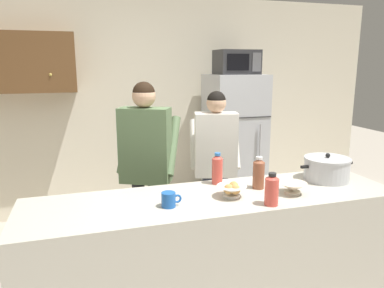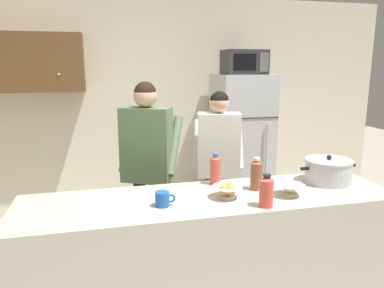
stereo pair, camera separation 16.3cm
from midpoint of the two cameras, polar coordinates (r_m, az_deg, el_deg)
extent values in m
cube|color=beige|center=(4.64, -4.15, 6.02)|extent=(6.00, 0.12, 2.60)
cube|color=brown|center=(4.39, -25.19, 11.37)|extent=(1.47, 0.34, 0.62)
sphere|color=gold|center=(4.16, -18.90, 10.16)|extent=(0.03, 0.03, 0.03)
cube|color=#BCB7A8|center=(2.72, 4.68, -17.25)|extent=(2.58, 0.68, 0.92)
cube|color=#B7BABF|center=(4.54, 8.64, -0.08)|extent=(0.64, 0.64, 1.69)
cube|color=#333333|center=(4.18, 10.49, 3.98)|extent=(0.63, 0.01, 0.01)
cylinder|color=#B2B2B7|center=(4.32, 12.53, -2.01)|extent=(0.02, 0.02, 0.76)
cube|color=#2D2D30|center=(4.42, 9.16, 12.43)|extent=(0.48, 0.36, 0.28)
cube|color=black|center=(4.22, 9.38, 12.44)|extent=(0.26, 0.01, 0.18)
cube|color=#59595B|center=(4.32, 12.23, 12.32)|extent=(0.11, 0.01, 0.21)
cylinder|color=black|center=(3.35, -4.12, -12.41)|extent=(0.11, 0.11, 0.81)
cylinder|color=black|center=(3.39, -6.55, -12.13)|extent=(0.11, 0.11, 0.81)
cube|color=#59724C|center=(3.14, -5.60, -0.15)|extent=(0.47, 0.37, 0.64)
sphere|color=#D8A884|center=(3.08, -5.77, 7.47)|extent=(0.20, 0.20, 0.20)
sphere|color=black|center=(3.08, -5.77, 7.92)|extent=(0.19, 0.19, 0.19)
cylinder|color=#59724C|center=(3.20, -1.33, -0.24)|extent=(0.24, 0.37, 0.49)
cylinder|color=#59724C|center=(3.33, -8.38, 0.12)|extent=(0.24, 0.37, 0.49)
cylinder|color=#33384C|center=(3.67, 6.39, -10.57)|extent=(0.11, 0.11, 0.76)
cylinder|color=#33384C|center=(3.66, 4.20, -10.59)|extent=(0.11, 0.11, 0.76)
cube|color=white|center=(3.46, 5.52, -0.15)|extent=(0.43, 0.29, 0.60)
sphere|color=#D8A884|center=(3.40, 5.65, 6.32)|extent=(0.18, 0.18, 0.18)
sphere|color=black|center=(3.40, 5.66, 6.71)|extent=(0.17, 0.17, 0.17)
cylinder|color=white|center=(3.60, 8.50, -0.06)|extent=(0.17, 0.37, 0.46)
cylinder|color=white|center=(3.57, 2.20, -0.04)|extent=(0.17, 0.37, 0.46)
cylinder|color=silver|center=(3.00, 21.83, -4.06)|extent=(0.34, 0.34, 0.16)
cylinder|color=silver|center=(2.98, 21.97, -2.42)|extent=(0.35, 0.35, 0.02)
sphere|color=black|center=(2.98, 22.01, -1.94)|extent=(0.04, 0.04, 0.04)
cube|color=black|center=(2.88, 18.66, -3.65)|extent=(0.06, 0.02, 0.02)
cube|color=black|center=(3.11, 24.89, -3.01)|extent=(0.06, 0.02, 0.02)
cylinder|color=#1E59B2|center=(2.34, -2.64, -8.55)|extent=(0.09, 0.09, 0.10)
torus|color=#1E59B2|center=(2.35, -1.26, -8.44)|extent=(0.06, 0.01, 0.06)
cylinder|color=white|center=(2.52, 7.35, -8.07)|extent=(0.11, 0.11, 0.02)
cone|color=white|center=(2.50, 7.38, -7.21)|extent=(0.20, 0.20, 0.06)
sphere|color=tan|center=(2.47, 6.89, -7.10)|extent=(0.07, 0.07, 0.07)
sphere|color=tan|center=(2.53, 7.72, -6.65)|extent=(0.07, 0.07, 0.07)
sphere|color=tan|center=(2.47, 7.91, -7.12)|extent=(0.07, 0.07, 0.07)
cylinder|color=beige|center=(2.64, 16.64, -7.50)|extent=(0.11, 0.11, 0.02)
cone|color=beige|center=(2.63, 16.69, -6.68)|extent=(0.20, 0.20, 0.06)
cylinder|color=#D84C3F|center=(2.75, 5.35, -4.29)|extent=(0.08, 0.08, 0.20)
cone|color=#D84C3F|center=(2.72, 5.40, -2.01)|extent=(0.08, 0.08, 0.03)
cylinder|color=#3372BF|center=(2.72, 5.41, -1.64)|extent=(0.04, 0.04, 0.02)
cylinder|color=#D84C3F|center=(2.39, 13.40, -7.48)|extent=(0.09, 0.09, 0.17)
cone|color=#D84C3F|center=(2.35, 13.52, -5.17)|extent=(0.09, 0.09, 0.03)
cylinder|color=#262626|center=(2.35, 13.54, -4.83)|extent=(0.05, 0.05, 0.02)
cylinder|color=brown|center=(2.68, 11.68, -4.97)|extent=(0.08, 0.08, 0.19)
cone|color=brown|center=(2.65, 11.78, -2.67)|extent=(0.08, 0.08, 0.03)
cylinder|color=white|center=(2.65, 11.80, -2.30)|extent=(0.05, 0.05, 0.02)
camera|label=1|loc=(0.08, -88.42, 0.34)|focal=34.37mm
camera|label=2|loc=(0.08, 91.58, -0.34)|focal=34.37mm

